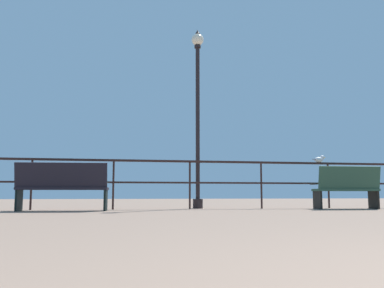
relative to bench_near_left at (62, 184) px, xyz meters
The scene contains 5 objects.
pier_railing 2.81m from the bench_near_left, 15.37° to the left, with size 23.82×0.05×1.09m.
bench_near_left is the anchor object (origin of this frame).
bench_near_right 6.14m from the bench_near_left, ahead, with size 1.45×0.70×0.95m.
lamppost_center 3.71m from the bench_near_left, 19.81° to the left, with size 0.29×0.29×4.32m.
seagull_on_rail 5.96m from the bench_near_left, ahead, with size 0.37×0.18×0.17m.
Camera 1 is at (-1.78, -0.30, 0.33)m, focal length 39.81 mm.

